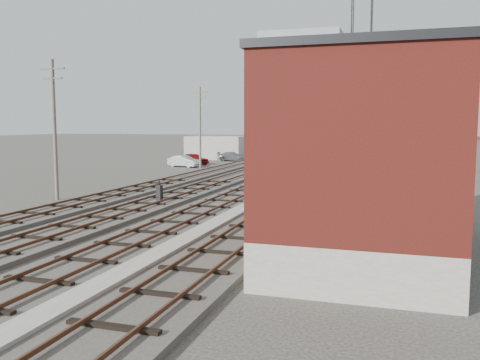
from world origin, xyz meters
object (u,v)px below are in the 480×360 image
at_px(car_red, 194,159).
at_px(car_grey, 233,156).
at_px(car_silver, 184,161).
at_px(switch_stand, 159,193).
at_px(site_trailer, 298,151).
at_px(signal_mast, 256,197).

xyz_separation_m(car_red, car_grey, (2.81, 6.71, -0.09)).
height_order(car_red, car_silver, car_red).
relative_size(switch_stand, car_grey, 0.33).
distance_m(site_trailer, car_red, 13.79).
xyz_separation_m(site_trailer, car_red, (-11.54, -7.52, -0.76)).
bearing_deg(car_red, signal_mast, -131.42).
xyz_separation_m(switch_stand, site_trailer, (1.59, 36.95, 0.80)).
relative_size(site_trailer, car_silver, 1.77).
height_order(car_silver, car_grey, car_silver).
height_order(site_trailer, car_grey, site_trailer).
height_order(switch_stand, car_silver, switch_stand).
height_order(site_trailer, car_red, site_trailer).
distance_m(switch_stand, car_silver, 27.18).
xyz_separation_m(site_trailer, car_silver, (-11.09, -11.48, -0.79)).
bearing_deg(site_trailer, car_silver, -128.32).
relative_size(switch_stand, car_silver, 0.34).
xyz_separation_m(signal_mast, switch_stand, (-9.08, 10.29, -1.57)).
bearing_deg(site_trailer, signal_mast, -75.32).
bearing_deg(switch_stand, car_silver, 116.47).
distance_m(signal_mast, site_trailer, 47.84).
bearing_deg(car_grey, switch_stand, -175.47).
bearing_deg(signal_mast, site_trailer, 99.01).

